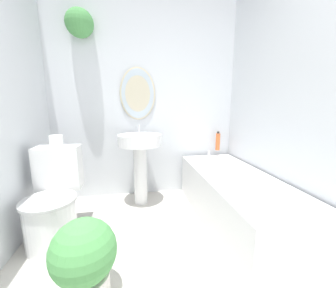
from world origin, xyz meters
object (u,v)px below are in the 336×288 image
Objects in this scene: toilet at (54,203)px; pedestal_sink at (140,152)px; toilet_paper_roll at (56,141)px; potted_plant at (84,257)px; shampoo_bottle at (218,141)px; bathtub at (235,198)px.

toilet is 0.97m from pedestal_sink.
toilet_paper_roll is (0.00, 0.20, 0.50)m from toilet.
potted_plant is (-0.38, -1.19, -0.34)m from pedestal_sink.
pedestal_sink reaches higher than potted_plant.
potted_plant is 1.07m from toilet_paper_roll.
toilet_paper_roll reaches higher than potted_plant.
pedestal_sink reaches higher than shampoo_bottle.
bathtub is (0.88, -0.59, -0.36)m from pedestal_sink.
toilet_paper_roll is at bearing -163.56° from shampoo_bottle.
bathtub is at bearing -8.32° from toilet_paper_roll.
bathtub is at bearing 25.56° from potted_plant.
shampoo_bottle reaches higher than potted_plant.
toilet_paper_roll is at bearing 114.18° from potted_plant.
toilet_paper_roll reaches higher than bathtub.
toilet is 1.63m from bathtub.
pedestal_sink is at bearing 24.83° from toilet_paper_roll.
shampoo_bottle is 1.84m from toilet_paper_roll.
pedestal_sink is at bearing -170.33° from shampoo_bottle.
bathtub is (1.63, -0.04, -0.07)m from toilet.
potted_plant is (-1.39, -1.36, -0.41)m from shampoo_bottle.
bathtub is 6.80× the size of shampoo_bottle.
potted_plant is at bearing -135.60° from shampoo_bottle.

